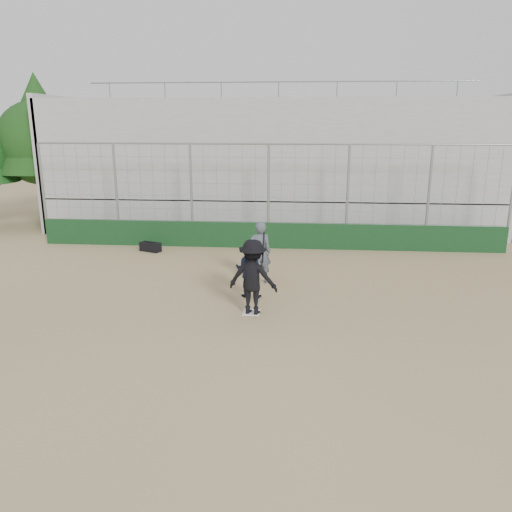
# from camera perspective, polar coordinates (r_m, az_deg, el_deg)

# --- Properties ---
(ground) EXTENTS (90.00, 90.00, 0.00)m
(ground) POSITION_cam_1_polar(r_m,az_deg,el_deg) (13.01, -0.53, -6.50)
(ground) COLOR olive
(ground) RESTS_ON ground
(home_plate) EXTENTS (0.44, 0.44, 0.02)m
(home_plate) POSITION_cam_1_polar(r_m,az_deg,el_deg) (13.01, -0.53, -6.45)
(home_plate) COLOR white
(home_plate) RESTS_ON ground
(backstop) EXTENTS (18.10, 0.25, 4.04)m
(backstop) POSITION_cam_1_polar(r_m,az_deg,el_deg) (19.46, 1.41, 3.71)
(backstop) COLOR black
(backstop) RESTS_ON ground
(bleachers) EXTENTS (20.25, 6.70, 6.98)m
(bleachers) POSITION_cam_1_polar(r_m,az_deg,el_deg) (24.10, 2.18, 10.60)
(bleachers) COLOR #9B9B9B
(bleachers) RESTS_ON ground
(tree_left) EXTENTS (4.48, 4.48, 7.00)m
(tree_left) POSITION_cam_1_polar(r_m,az_deg,el_deg) (26.06, -23.54, 12.97)
(tree_left) COLOR #331F12
(tree_left) RESTS_ON ground
(batter_at_plate) EXTENTS (1.38, 0.96, 2.08)m
(batter_at_plate) POSITION_cam_1_polar(r_m,az_deg,el_deg) (12.65, -0.36, -2.43)
(batter_at_plate) COLOR black
(batter_at_plate) RESTS_ON ground
(catcher_crouched) EXTENTS (0.88, 0.74, 1.09)m
(catcher_crouched) POSITION_cam_1_polar(r_m,az_deg,el_deg) (14.00, -0.86, -2.58)
(catcher_crouched) COLOR black
(catcher_crouched) RESTS_ON ground
(umpire) EXTENTS (0.79, 0.62, 1.73)m
(umpire) POSITION_cam_1_polar(r_m,az_deg,el_deg) (15.13, 0.43, 0.04)
(umpire) COLOR #4A535E
(umpire) RESTS_ON ground
(equipment_bag) EXTENTS (0.88, 0.62, 0.39)m
(equipment_bag) POSITION_cam_1_polar(r_m,az_deg,el_deg) (19.48, -11.97, 1.03)
(equipment_bag) COLOR black
(equipment_bag) RESTS_ON ground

